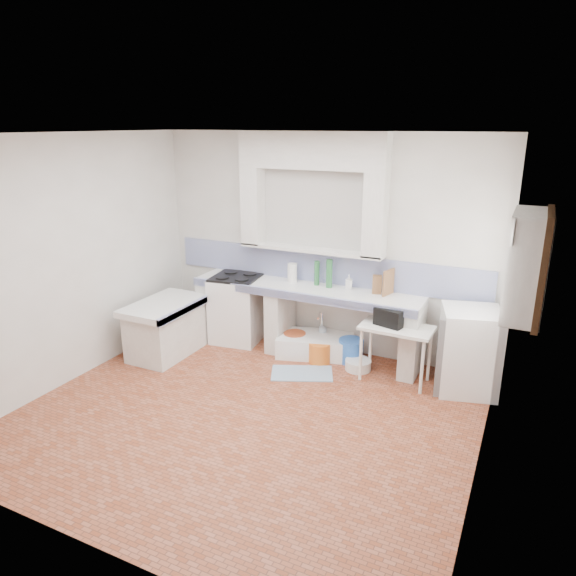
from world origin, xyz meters
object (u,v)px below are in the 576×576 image
at_px(stove, 237,309).
at_px(sink, 316,346).
at_px(side_table, 395,354).
at_px(fridge, 469,351).

relative_size(stove, sink, 0.91).
distance_m(sink, side_table, 1.16).
distance_m(side_table, fridge, 0.81).
relative_size(stove, fridge, 0.94).
bearing_deg(side_table, fridge, 11.42).
bearing_deg(stove, sink, -6.70).
height_order(stove, fridge, fridge).
relative_size(side_table, fridge, 0.85).
xyz_separation_m(stove, sink, (1.16, 0.02, -0.33)).
bearing_deg(stove, fridge, -9.86).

